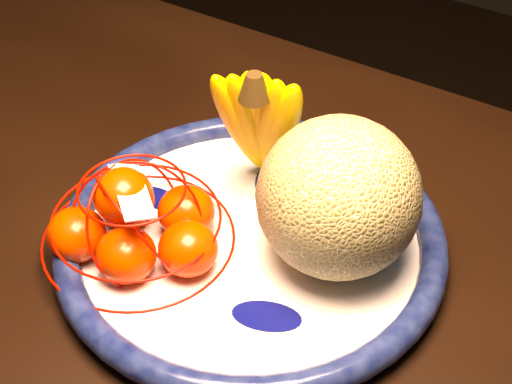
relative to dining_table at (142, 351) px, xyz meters
The scene contains 6 objects.
dining_table is the anchor object (origin of this frame).
fruit_bowl 0.16m from the dining_table, 60.42° to the left, with size 0.38×0.38×0.03m.
cantaloupe 0.26m from the dining_table, 43.35° to the left, with size 0.15×0.15×0.15m, color olive.
banana_bunch 0.26m from the dining_table, 80.43° to the left, with size 0.11×0.11×0.18m.
mandarin_bag 0.14m from the dining_table, 117.65° to the left, with size 0.22×0.22×0.12m.
price_tag 0.18m from the dining_table, 116.57° to the left, with size 0.07×0.03×0.00m, color white.
Camera 1 is at (0.39, -0.29, 1.35)m, focal length 55.00 mm.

